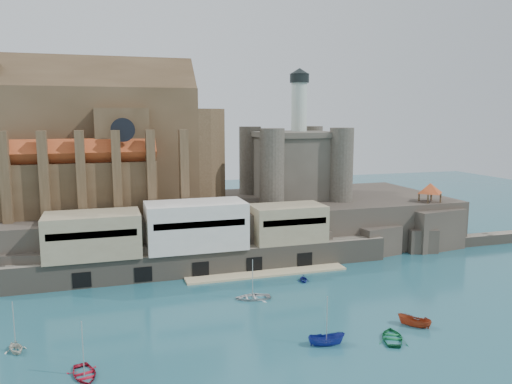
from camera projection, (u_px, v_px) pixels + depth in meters
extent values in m
plane|color=#1A4B58|center=(293.00, 312.00, 73.40)|extent=(300.00, 300.00, 0.00)
cube|color=#2C2621|center=(227.00, 223.00, 110.39)|extent=(100.00, 34.00, 10.00)
cube|color=#2C2621|center=(32.00, 269.00, 84.00)|extent=(9.00, 5.00, 6.00)
cube|color=#2C2621|center=(130.00, 261.00, 88.68)|extent=(9.00, 5.00, 6.00)
cube|color=#2C2621|center=(223.00, 253.00, 93.66)|extent=(9.00, 5.00, 6.00)
cube|color=#2C2621|center=(306.00, 246.00, 98.63)|extent=(9.00, 5.00, 6.00)
cube|color=#2C2621|center=(378.00, 240.00, 103.32)|extent=(9.00, 5.00, 6.00)
cube|color=#706759|center=(208.00, 260.00, 91.95)|extent=(70.00, 6.00, 4.50)
cube|color=tan|center=(267.00, 273.00, 90.95)|extent=(30.00, 4.00, 0.40)
cube|color=black|center=(82.00, 280.00, 82.87)|extent=(3.00, 0.40, 2.60)
cube|color=black|center=(143.00, 274.00, 85.80)|extent=(3.00, 0.40, 2.60)
cube|color=black|center=(200.00, 269.00, 88.73)|extent=(3.00, 0.40, 2.60)
cube|color=black|center=(254.00, 264.00, 91.65)|extent=(3.00, 0.40, 2.60)
cube|color=black|center=(304.00, 259.00, 94.58)|extent=(3.00, 0.40, 2.60)
cube|color=gray|center=(93.00, 235.00, 86.13)|extent=(16.00, 9.00, 7.50)
cube|color=beige|center=(196.00, 225.00, 91.32)|extent=(18.00, 9.00, 8.50)
cube|color=gray|center=(288.00, 223.00, 96.70)|extent=(14.00, 8.00, 7.00)
cube|color=#463421|center=(101.00, 148.00, 102.08)|extent=(38.00, 14.00, 24.00)
cube|color=#463421|center=(98.00, 88.00, 100.25)|extent=(38.00, 13.01, 13.01)
cylinder|color=#463421|center=(193.00, 156.00, 107.94)|extent=(14.00, 14.00, 20.00)
cube|color=#463421|center=(121.00, 157.00, 103.55)|extent=(10.00, 20.00, 20.00)
cube|color=#463421|center=(80.00, 189.00, 93.01)|extent=(28.00, 5.00, 10.00)
cube|color=#463421|center=(84.00, 177.00, 110.94)|extent=(28.00, 5.00, 10.00)
cube|color=#A53E1C|center=(78.00, 154.00, 92.00)|extent=(28.00, 5.66, 5.66)
cube|color=#A53E1C|center=(82.00, 148.00, 109.93)|extent=(28.00, 5.66, 5.66)
cylinder|color=black|center=(123.00, 130.00, 91.26)|extent=(4.40, 0.30, 4.40)
cube|color=#463421|center=(5.00, 178.00, 86.20)|extent=(1.60, 2.20, 16.00)
cube|color=#463421|center=(44.00, 176.00, 88.02)|extent=(1.60, 2.20, 16.00)
cube|color=#463421|center=(81.00, 175.00, 89.83)|extent=(1.60, 2.20, 16.00)
cube|color=#463421|center=(117.00, 174.00, 91.65)|extent=(1.60, 2.20, 16.00)
cube|color=#463421|center=(151.00, 173.00, 93.46)|extent=(1.60, 2.20, 16.00)
cube|color=#463421|center=(184.00, 172.00, 95.28)|extent=(1.60, 2.20, 16.00)
cube|color=#413C33|center=(293.00, 167.00, 114.19)|extent=(16.00, 16.00, 14.00)
cube|color=#413C33|center=(294.00, 134.00, 113.06)|extent=(17.00, 17.00, 1.20)
cylinder|color=#413C33|center=(272.00, 167.00, 104.14)|extent=(5.20, 5.20, 16.00)
cylinder|color=#413C33|center=(341.00, 165.00, 108.83)|extent=(5.20, 5.20, 16.00)
cylinder|color=#413C33|center=(250.00, 160.00, 119.25)|extent=(5.20, 5.20, 16.00)
cylinder|color=#413C33|center=(312.00, 159.00, 123.93)|extent=(5.20, 5.20, 16.00)
cylinder|color=#B8C8BB|center=(299.00, 109.00, 114.68)|extent=(3.60, 3.60, 12.00)
cylinder|color=black|center=(299.00, 78.00, 113.61)|extent=(4.40, 4.40, 2.00)
cone|color=black|center=(300.00, 71.00, 113.37)|extent=(4.60, 4.60, 1.40)
cube|color=#2C2621|center=(428.00, 227.00, 109.57)|extent=(12.00, 10.00, 8.70)
cube|color=#2C2621|center=(420.00, 240.00, 105.85)|extent=(6.00, 5.00, 5.00)
cube|color=#2C2621|center=(441.00, 229.00, 113.13)|extent=(5.00, 4.00, 6.00)
cube|color=#463421|center=(429.00, 207.00, 108.88)|extent=(4.20, 4.20, 0.30)
cylinder|color=#463421|center=(428.00, 202.00, 106.68)|extent=(0.36, 0.36, 3.20)
cylinder|color=#463421|center=(440.00, 201.00, 107.62)|extent=(0.36, 0.36, 3.20)
cylinder|color=#463421|center=(419.00, 200.00, 109.70)|extent=(0.36, 0.36, 3.20)
cylinder|color=#463421|center=(431.00, 199.00, 110.64)|extent=(0.36, 0.36, 3.20)
pyramid|color=#A53E1C|center=(430.00, 188.00, 108.25)|extent=(6.40, 6.40, 2.20)
imported|color=maroon|center=(84.00, 376.00, 55.41)|extent=(3.78, 1.84, 5.09)
imported|color=navy|center=(326.00, 345.00, 62.91)|extent=(2.11, 2.08, 4.73)
imported|color=#156D3C|center=(392.00, 339.00, 64.54)|extent=(4.04, 2.80, 5.53)
imported|color=beige|center=(16.00, 352.00, 61.10)|extent=(3.46, 2.88, 3.45)
imported|color=#973719|center=(414.00, 326.00, 68.49)|extent=(2.46, 2.46, 4.57)
imported|color=silver|center=(253.00, 299.00, 78.69)|extent=(1.73, 4.16, 5.65)
imported|color=navy|center=(303.00, 281.00, 87.02)|extent=(2.78, 2.06, 2.89)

